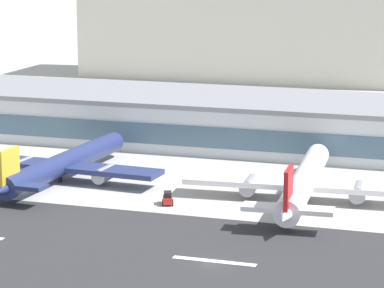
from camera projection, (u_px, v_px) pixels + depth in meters
ground_plane at (214, 264)px, 129.63m from camera, size 1400.00×1400.00×0.00m
runway_strip at (216, 261)px, 130.63m from camera, size 800.00×40.05×0.08m
runway_centreline_dash_4 at (214, 261)px, 130.69m from camera, size 12.00×1.20×0.01m
terminal_building at (237, 120)px, 205.70m from camera, size 173.69×30.11×10.56m
distant_hotel_block at (252, 25)px, 304.05m from camera, size 110.04×28.81×34.21m
airliner_gold_tail_gate_1 at (60, 165)px, 173.68m from camera, size 38.68×46.55×9.71m
airliner_red_tail_gate_2 at (303, 184)px, 159.95m from camera, size 41.49×48.04×10.03m
service_baggage_tug_2 at (168, 198)px, 159.06m from camera, size 2.71×3.55×2.20m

